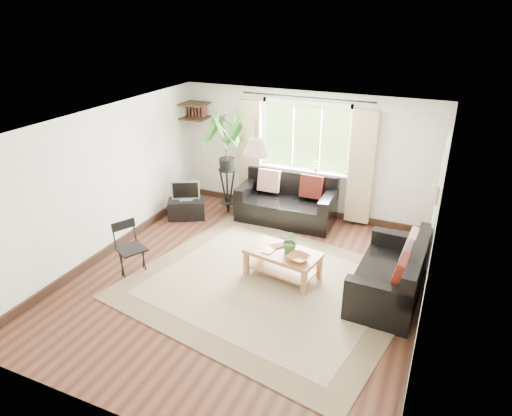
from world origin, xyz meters
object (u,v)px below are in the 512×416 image
at_px(sofa_back, 286,200).
at_px(palm_stand, 227,165).
at_px(tv_stand, 187,209).
at_px(folding_chair, 131,250).
at_px(sofa_right, 390,271).
at_px(coffee_table, 283,264).

xyz_separation_m(sofa_back, palm_stand, (-1.19, -0.11, 0.57)).
relative_size(tv_stand, folding_chair, 0.84).
bearing_deg(sofa_right, tv_stand, -102.58).
xyz_separation_m(sofa_right, coffee_table, (-1.54, -0.17, -0.18)).
bearing_deg(palm_stand, coffee_table, -44.19).
bearing_deg(sofa_back, tv_stand, -161.67).
height_order(sofa_back, coffee_table, sofa_back).
relative_size(sofa_right, folding_chair, 2.07).
xyz_separation_m(sofa_back, tv_stand, (-1.81, -0.66, -0.24)).
bearing_deg(sofa_back, folding_chair, -120.55).
distance_m(sofa_back, sofa_right, 2.79).
relative_size(palm_stand, folding_chair, 2.40).
bearing_deg(sofa_back, sofa_right, -40.11).
relative_size(coffee_table, folding_chair, 1.32).
relative_size(sofa_back, coffee_table, 1.64).
bearing_deg(folding_chair, palm_stand, 20.57).
height_order(sofa_back, palm_stand, palm_stand).
relative_size(sofa_back, folding_chair, 2.17).
relative_size(sofa_right, tv_stand, 2.47).
bearing_deg(tv_stand, coffee_table, -54.59).
height_order(tv_stand, palm_stand, palm_stand).
bearing_deg(coffee_table, folding_chair, -158.89).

